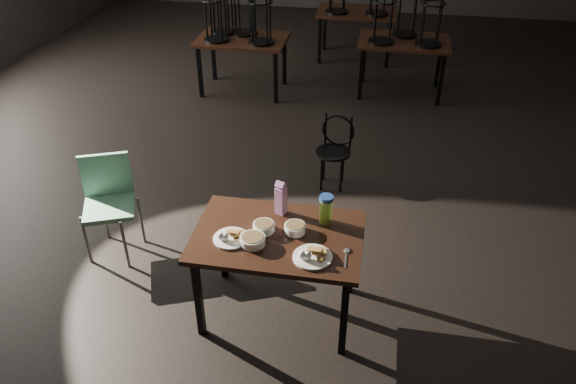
% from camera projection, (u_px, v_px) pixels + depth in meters
% --- Properties ---
extents(main_table, '(1.20, 0.80, 0.75)m').
position_uv_depth(main_table, '(278.00, 243.00, 4.01)').
color(main_table, black).
rests_on(main_table, ground).
extents(plate_left, '(0.25, 0.25, 0.08)m').
position_uv_depth(plate_left, '(231.00, 237.00, 3.90)').
color(plate_left, white).
rests_on(plate_left, main_table).
extents(plate_right, '(0.27, 0.27, 0.09)m').
position_uv_depth(plate_right, '(312.00, 255.00, 3.74)').
color(plate_right, white).
rests_on(plate_right, main_table).
extents(bowl_near, '(0.15, 0.15, 0.06)m').
position_uv_depth(bowl_near, '(264.00, 227.00, 3.98)').
color(bowl_near, white).
rests_on(bowl_near, main_table).
extents(bowl_far, '(0.15, 0.15, 0.06)m').
position_uv_depth(bowl_far, '(295.00, 228.00, 3.97)').
color(bowl_far, white).
rests_on(bowl_far, main_table).
extents(bowl_big, '(0.18, 0.18, 0.06)m').
position_uv_depth(bowl_big, '(252.00, 240.00, 3.86)').
color(bowl_big, white).
rests_on(bowl_big, main_table).
extents(juice_carton, '(0.09, 0.09, 0.28)m').
position_uv_depth(juice_carton, '(281.00, 198.00, 4.11)').
color(juice_carton, '#8D1977').
rests_on(juice_carton, main_table).
extents(water_bottle, '(0.12, 0.12, 0.22)m').
position_uv_depth(water_bottle, '(326.00, 209.00, 4.02)').
color(water_bottle, '#8ECD3C').
rests_on(water_bottle, main_table).
extents(spoon, '(0.05, 0.22, 0.01)m').
position_uv_depth(spoon, '(347.00, 252.00, 3.80)').
color(spoon, silver).
rests_on(spoon, main_table).
extents(bentwood_chair, '(0.37, 0.36, 0.74)m').
position_uv_depth(bentwood_chair, '(335.00, 146.00, 5.67)').
color(bentwood_chair, black).
rests_on(bentwood_chair, ground).
extents(school_chair, '(0.54, 0.54, 0.89)m').
position_uv_depth(school_chair, '(109.00, 197.00, 4.74)').
color(school_chair, '#75B693').
rests_on(school_chair, ground).
extents(bg_table_left, '(1.20, 0.80, 1.48)m').
position_uv_depth(bg_table_left, '(240.00, 34.00, 7.49)').
color(bg_table_left, black).
rests_on(bg_table_left, ground).
extents(bg_table_right, '(1.20, 0.80, 1.48)m').
position_uv_depth(bg_table_right, '(404.00, 38.00, 7.41)').
color(bg_table_right, black).
rests_on(bg_table_right, ground).
extents(bg_table_far, '(1.20, 0.80, 1.48)m').
position_uv_depth(bg_table_far, '(357.00, 11.00, 8.54)').
color(bg_table_far, black).
rests_on(bg_table_far, ground).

